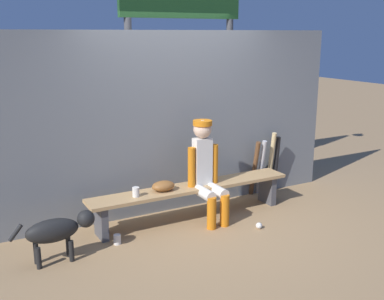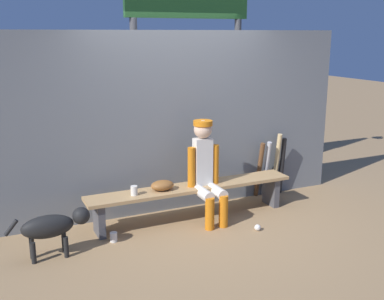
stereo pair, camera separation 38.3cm
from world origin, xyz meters
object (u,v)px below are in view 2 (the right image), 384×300
Objects in this scene: bat_wood_dark at (259,170)px; dog at (53,226)px; dugout_bench at (192,193)px; scoreboard at (192,9)px; cup_on_ground at (114,237)px; cup_on_bench at (134,191)px; bat_wood_natural at (276,164)px; player_seated at (206,169)px; baseball_glove at (162,185)px; bat_aluminum_silver at (266,169)px; bat_aluminum_black at (282,166)px; baseball at (258,228)px.

dog is at bearing -167.23° from bat_wood_dark.
dugout_bench is 2.57m from scoreboard.
scoreboard reaches higher than cup_on_ground.
cup_on_bench reaches higher than dugout_bench.
bat_wood_natural is 0.24× the size of scoreboard.
cup_on_ground is (-1.06, -0.24, -0.28)m from dugout_bench.
player_seated reaches higher than bat_wood_natural.
baseball_glove is at bearing -168.58° from bat_wood_dark.
dugout_bench is at bearing 12.96° from cup_on_ground.
bat_wood_natural is at bearing 11.85° from dog.
player_seated is 1.52× the size of bat_aluminum_silver.
bat_wood_dark is at bearing -177.98° from bat_aluminum_black.
dugout_bench is 1.59m from bat_aluminum_black.
bat_wood_dark is 0.22× the size of scoreboard.
player_seated reaches higher than baseball.
baseball_glove is 3.78× the size of baseball.
bat_aluminum_black is 7.41× the size of cup_on_bench.
bat_aluminum_black is 0.22× the size of scoreboard.
dugout_bench is 23.73× the size of cup_on_bench.
cup_on_ground is at bearing -165.94° from bat_wood_dark.
baseball is 0.02× the size of scoreboard.
bat_aluminum_black is (0.38, 0.01, 0.01)m from bat_wood_dark.
baseball is (-1.01, -0.98, -0.37)m from bat_aluminum_black.
player_seated is at bearing 7.26° from dog.
scoreboard is (0.00, 1.84, 2.51)m from baseball.
player_seated is at bearing -161.97° from bat_wood_natural.
player_seated is at bearing -35.44° from dugout_bench.
bat_aluminum_silver reaches higher than cup_on_ground.
baseball is (-0.63, -0.96, -0.36)m from bat_wood_dark.
bat_aluminum_black is 2.70m from cup_on_ground.
dugout_bench is at bearing -168.09° from bat_aluminum_black.
baseball_glove is 1.87m from bat_wood_natural.
baseball_glove is 0.08× the size of scoreboard.
dog is (-0.96, -0.31, -0.14)m from cup_on_bench.
scoreboard is (0.40, 1.29, 1.90)m from player_seated.
dog is (-2.24, -1.52, -2.22)m from scoreboard.
player_seated is 1.49m from bat_aluminum_black.
bat_wood_natural is (1.31, 0.43, -0.21)m from player_seated.
player_seated is 0.90m from cup_on_bench.
scoreboard is (1.29, 1.22, 2.07)m from cup_on_bench.
cup_on_bench is at bearing 17.81° from dog.
cup_on_bench is at bearing 34.13° from cup_on_ground.
scoreboard reaches higher than baseball.
bat_aluminum_black is at bearing 0.63° from bat_wood_natural.
bat_aluminum_silver is 2.05m from cup_on_bench.
baseball_glove is 2.55× the size of cup_on_ground.
bat_wood_natural is at bearing 4.25° from bat_aluminum_silver.
cup_on_bench is at bearing -175.38° from baseball_glove.
player_seated is (0.14, -0.10, 0.32)m from dugout_bench.
bat_wood_dark is at bearing -54.58° from scoreboard.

